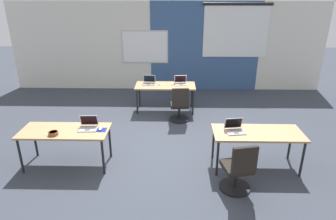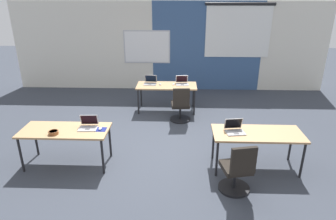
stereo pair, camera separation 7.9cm
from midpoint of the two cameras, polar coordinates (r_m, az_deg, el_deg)
ground_plane at (r=6.26m, az=-0.73°, el=-7.55°), size 24.00×24.00×0.00m
back_wall_assembly at (r=9.78m, az=0.75°, el=12.14°), size 10.00×0.27×2.80m
desk_near_left at (r=5.78m, az=-18.71°, el=-4.08°), size 1.60×0.70×0.72m
desk_near_right at (r=5.61m, az=17.14°, el=-4.71°), size 1.60×0.70×0.72m
desk_far_center at (r=8.02m, az=0.03°, el=4.39°), size 1.60×0.70×0.72m
laptop_near_right_inner at (r=5.48m, az=13.05°, el=-3.63°), size 0.37×0.34×0.23m
chair_near_right_inner at (r=5.01m, az=13.56°, el=-11.47°), size 0.52×0.58×0.92m
laptop_near_left_inner at (r=5.68m, az=-14.61°, el=-2.87°), size 0.34×0.31×0.23m
mousepad_near_left_inner at (r=5.58m, az=-12.45°, el=-3.66°), size 0.22×0.19×0.00m
mouse_near_left_inner at (r=5.57m, az=-12.46°, el=-3.48°), size 0.06×0.10×0.03m
laptop_far_left at (r=8.11m, az=-3.13°, el=5.36°), size 0.35×0.33×0.23m
mouse_far_left at (r=8.01m, az=-1.21°, el=4.95°), size 0.06×0.10×0.03m
laptop_far_right at (r=8.07m, az=3.00°, el=5.29°), size 0.36×0.33×0.23m
mouse_far_right at (r=8.02m, az=1.35°, el=4.96°), size 0.06×0.10×0.03m
chair_far_right at (r=7.42m, az=2.71°, el=0.54°), size 0.52×0.55×0.92m
snack_bowl at (r=5.63m, az=-20.71°, el=-4.00°), size 0.18×0.18×0.06m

